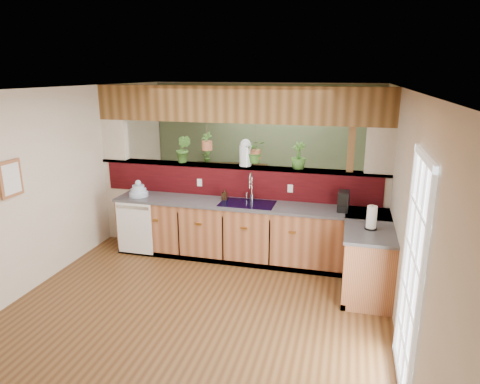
% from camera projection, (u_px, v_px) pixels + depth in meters
% --- Properties ---
extents(ground, '(4.60, 7.00, 0.01)m').
position_uv_depth(ground, '(212.00, 286.00, 5.78)').
color(ground, '#56361A').
rests_on(ground, ground).
extents(ceiling, '(4.60, 7.00, 0.01)m').
position_uv_depth(ceiling, '(208.00, 89.00, 5.08)').
color(ceiling, brown).
rests_on(ceiling, ground).
extents(wall_back, '(4.60, 0.02, 2.60)m').
position_uv_depth(wall_back, '(264.00, 148.00, 8.70)').
color(wall_back, beige).
rests_on(wall_back, ground).
extents(wall_left, '(0.02, 7.00, 2.60)m').
position_uv_depth(wall_left, '(54.00, 183.00, 5.99)').
color(wall_left, beige).
rests_on(wall_left, ground).
extents(wall_right, '(0.02, 7.00, 2.60)m').
position_uv_depth(wall_right, '(402.00, 208.00, 4.88)').
color(wall_right, beige).
rests_on(wall_right, ground).
extents(pass_through_partition, '(4.60, 0.21, 2.60)m').
position_uv_depth(pass_through_partition, '(239.00, 178.00, 6.71)').
color(pass_through_partition, beige).
rests_on(pass_through_partition, ground).
extents(pass_through_ledge, '(4.60, 0.21, 0.04)m').
position_uv_depth(pass_through_ledge, '(237.00, 167.00, 6.67)').
color(pass_through_ledge, brown).
rests_on(pass_through_ledge, ground).
extents(header_beam, '(4.60, 0.15, 0.55)m').
position_uv_depth(header_beam, '(237.00, 105.00, 6.41)').
color(header_beam, brown).
rests_on(header_beam, ground).
extents(sage_backwall, '(4.55, 0.02, 2.55)m').
position_uv_depth(sage_backwall, '(264.00, 148.00, 8.68)').
color(sage_backwall, '#556847').
rests_on(sage_backwall, ground).
extents(countertop, '(4.14, 1.52, 0.90)m').
position_uv_depth(countertop, '(284.00, 238.00, 6.27)').
color(countertop, brown).
rests_on(countertop, ground).
extents(dishwasher, '(0.58, 0.03, 0.82)m').
position_uv_depth(dishwasher, '(134.00, 228.00, 6.63)').
color(dishwasher, white).
rests_on(dishwasher, ground).
extents(navy_sink, '(0.82, 0.50, 0.18)m').
position_uv_depth(navy_sink, '(247.00, 208.00, 6.41)').
color(navy_sink, black).
rests_on(navy_sink, countertop).
extents(french_door, '(0.06, 1.02, 2.16)m').
position_uv_depth(french_door, '(411.00, 278.00, 3.74)').
color(french_door, white).
rests_on(french_door, ground).
extents(framed_print, '(0.04, 0.35, 0.45)m').
position_uv_depth(framed_print, '(11.00, 179.00, 5.17)').
color(framed_print, brown).
rests_on(framed_print, wall_left).
extents(faucet, '(0.19, 0.19, 0.44)m').
position_uv_depth(faucet, '(251.00, 186.00, 6.47)').
color(faucet, '#B7B7B2').
rests_on(faucet, countertop).
extents(dish_stack, '(0.30, 0.30, 0.26)m').
position_uv_depth(dish_stack, '(139.00, 191.00, 6.75)').
color(dish_stack, '#AAC0DB').
rests_on(dish_stack, countertop).
extents(soap_dispenser, '(0.08, 0.09, 0.18)m').
position_uv_depth(soap_dispenser, '(224.00, 194.00, 6.55)').
color(soap_dispenser, '#322012').
rests_on(soap_dispenser, countertop).
extents(coffee_maker, '(0.15, 0.25, 0.28)m').
position_uv_depth(coffee_maker, '(343.00, 202.00, 6.02)').
color(coffee_maker, black).
rests_on(coffee_maker, countertop).
extents(paper_towel, '(0.15, 0.15, 0.32)m').
position_uv_depth(paper_towel, '(372.00, 218.00, 5.31)').
color(paper_towel, black).
rests_on(paper_towel, countertop).
extents(glass_jar, '(0.19, 0.19, 0.42)m').
position_uv_depth(glass_jar, '(246.00, 153.00, 6.58)').
color(glass_jar, silver).
rests_on(glass_jar, pass_through_ledge).
extents(ledge_plant_left, '(0.25, 0.20, 0.44)m').
position_uv_depth(ledge_plant_left, '(183.00, 149.00, 6.82)').
color(ledge_plant_left, '#376724').
rests_on(ledge_plant_left, pass_through_ledge).
extents(ledge_plant_right, '(0.29, 0.29, 0.41)m').
position_uv_depth(ledge_plant_right, '(299.00, 155.00, 6.38)').
color(ledge_plant_right, '#376724').
rests_on(ledge_plant_right, pass_through_ledge).
extents(hanging_plant_a, '(0.22, 0.19, 0.47)m').
position_uv_depth(hanging_plant_a, '(207.00, 136.00, 6.67)').
color(hanging_plant_a, brown).
rests_on(hanging_plant_a, header_beam).
extents(hanging_plant_b, '(0.36, 0.33, 0.54)m').
position_uv_depth(hanging_plant_b, '(256.00, 142.00, 6.50)').
color(hanging_plant_b, brown).
rests_on(hanging_plant_b, header_beam).
extents(shelving_console, '(1.50, 0.59, 0.98)m').
position_uv_depth(shelving_console, '(231.00, 187.00, 8.83)').
color(shelving_console, black).
rests_on(shelving_console, ground).
extents(shelf_plant_a, '(0.24, 0.21, 0.39)m').
position_uv_depth(shelf_plant_a, '(206.00, 153.00, 8.77)').
color(shelf_plant_a, '#376724').
rests_on(shelf_plant_a, shelving_console).
extents(shelf_plant_b, '(0.32, 0.32, 0.44)m').
position_uv_depth(shelf_plant_b, '(249.00, 154.00, 8.55)').
color(shelf_plant_b, '#376724').
rests_on(shelf_plant_b, shelving_console).
extents(floor_plant, '(0.83, 0.78, 0.74)m').
position_uv_depth(floor_plant, '(307.00, 210.00, 7.78)').
color(floor_plant, '#376724').
rests_on(floor_plant, ground).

